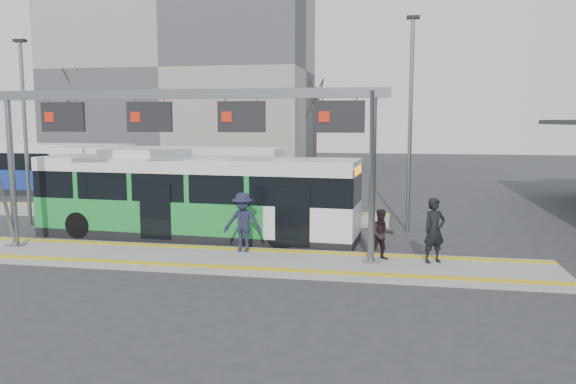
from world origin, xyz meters
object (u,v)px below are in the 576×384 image
Objects in this scene: hero_bus at (195,198)px; passenger_a at (434,230)px; passenger_b at (382,235)px; gantry at (184,123)px; passenger_c at (243,222)px.

hero_bus reaches higher than passenger_a.
hero_bus is 8.97m from passenger_a.
passenger_a is at bearing -19.46° from passenger_b.
gantry is 4.22m from hero_bus.
passenger_a is 1.01× the size of passenger_c.
passenger_c is at bearing 158.63° from passenger_b.
gantry reaches higher than hero_bus.
passenger_b is (6.16, 0.34, -3.37)m from gantry.
gantry is at bearing 165.39° from passenger_b.
passenger_a is 1.55m from passenger_b.
gantry reaches higher than passenger_b.
gantry is 6.74× the size of passenger_c.
hero_bus is 7.51m from passenger_b.
passenger_c is at bearing 145.88° from passenger_a.
gantry is 8.35× the size of passenger_b.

